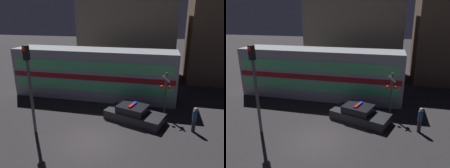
{
  "view_description": "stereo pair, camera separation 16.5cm",
  "coord_description": "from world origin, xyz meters",
  "views": [
    {
      "loc": [
        3.95,
        -11.43,
        7.75
      ],
      "look_at": [
        0.12,
        5.55,
        2.06
      ],
      "focal_mm": 35.0,
      "sensor_mm": 36.0,
      "label": 1
    },
    {
      "loc": [
        4.11,
        -11.39,
        7.75
      ],
      "look_at": [
        0.12,
        5.55,
        2.06
      ],
      "focal_mm": 35.0,
      "sensor_mm": 36.0,
      "label": 2
    }
  ],
  "objects": [
    {
      "name": "ground_plane",
      "position": [
        0.0,
        0.0,
        0.0
      ],
      "size": [
        120.0,
        120.0,
        0.0
      ],
      "primitive_type": "plane",
      "color": "#262326"
    },
    {
      "name": "train",
      "position": [
        -2.09,
        7.68,
        2.29
      ],
      "size": [
        15.16,
        3.06,
        4.57
      ],
      "color": "#999EA5",
      "rests_on": "ground_plane"
    },
    {
      "name": "police_car",
      "position": [
        2.3,
        3.41,
        0.49
      ],
      "size": [
        4.72,
        3.19,
        1.31
      ],
      "rotation": [
        0.0,
        0.0,
        -0.33
      ],
      "color": "black",
      "rests_on": "ground_plane"
    },
    {
      "name": "pedestrian",
      "position": [
        6.45,
        2.68,
        0.91
      ],
      "size": [
        0.3,
        0.3,
        1.78
      ],
      "color": "#2D2833",
      "rests_on": "ground_plane"
    },
    {
      "name": "crossing_signal_near",
      "position": [
        4.48,
        4.57,
        1.98
      ],
      "size": [
        0.82,
        0.37,
        3.53
      ],
      "color": "#4C4C51",
      "rests_on": "ground_plane"
    },
    {
      "name": "traffic_light_corner",
      "position": [
        -4.03,
        0.25,
        3.49
      ],
      "size": [
        0.3,
        0.46,
        5.89
      ],
      "color": "#4C4C51",
      "rests_on": "ground_plane"
    },
    {
      "name": "building_left",
      "position": [
        -0.19,
        16.15,
        5.43
      ],
      "size": [
        11.47,
        5.93,
        10.85
      ],
      "color": "#726656",
      "rests_on": "ground_plane"
    },
    {
      "name": "building_center",
      "position": [
        10.86,
        16.27,
        5.35
      ],
      "size": [
        7.81,
        6.91,
        10.71
      ],
      "color": "brown",
      "rests_on": "ground_plane"
    }
  ]
}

